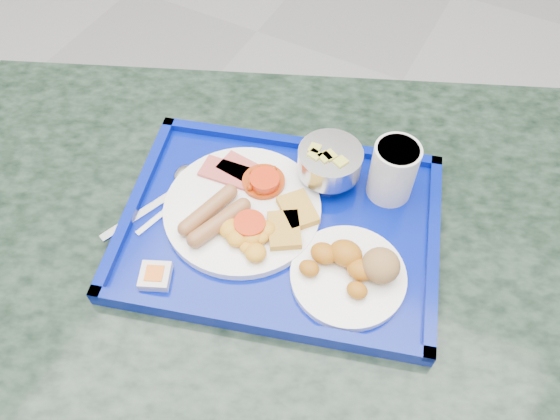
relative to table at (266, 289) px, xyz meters
name	(u,v)px	position (x,y,z in m)	size (l,w,h in m)	color
floor	(230,372)	(-0.11, -0.03, -0.54)	(6.00, 6.00, 0.00)	gray
table	(266,289)	(0.00, 0.00, 0.00)	(1.38, 1.18, 0.73)	gray
tray	(280,227)	(0.02, 0.02, 0.20)	(0.58, 0.49, 0.03)	#03138D
main_plate	(244,211)	(-0.04, 0.01, 0.22)	(0.25, 0.25, 0.04)	white
bread_plate	(353,270)	(0.16, -0.01, 0.22)	(0.17, 0.17, 0.06)	white
fruit_bowl	(330,162)	(0.05, 0.14, 0.25)	(0.11, 0.11, 0.07)	#B9B8BB
juice_cup	(393,169)	(0.15, 0.16, 0.26)	(0.07, 0.07, 0.10)	silver
spoon	(179,183)	(-0.17, 0.01, 0.21)	(0.06, 0.16, 0.01)	#B9B8BB
knife	(153,206)	(-0.18, -0.05, 0.21)	(0.01, 0.19, 0.00)	#B9B8BB
jam_packet	(155,276)	(-0.10, -0.15, 0.21)	(0.06, 0.06, 0.02)	silver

